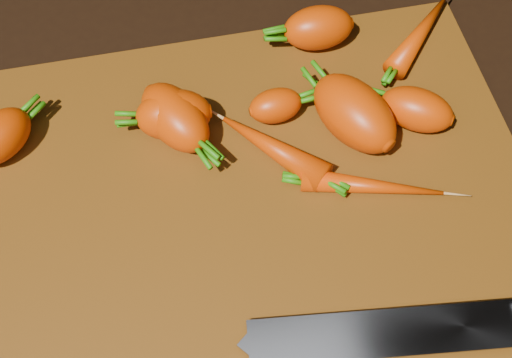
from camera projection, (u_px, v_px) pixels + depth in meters
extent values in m
cube|color=black|center=(258.00, 208.00, 0.65)|extent=(2.00, 2.00, 0.01)
cube|color=brown|center=(258.00, 202.00, 0.64)|extent=(0.50, 0.40, 0.01)
ellipsoid|color=#EB4204|center=(0.00, 137.00, 0.65)|extent=(0.08, 0.08, 0.04)
ellipsoid|color=#EB4204|center=(174.00, 115.00, 0.66)|extent=(0.07, 0.05, 0.05)
ellipsoid|color=#EB4204|center=(175.00, 117.00, 0.66)|extent=(0.08, 0.10, 0.05)
ellipsoid|color=#EB4204|center=(354.00, 113.00, 0.65)|extent=(0.09, 0.11, 0.06)
ellipsoid|color=#EB4204|center=(318.00, 28.00, 0.72)|extent=(0.07, 0.05, 0.04)
ellipsoid|color=#EB4204|center=(276.00, 106.00, 0.67)|extent=(0.05, 0.04, 0.03)
ellipsoid|color=#EB4204|center=(417.00, 109.00, 0.67)|extent=(0.08, 0.07, 0.04)
ellipsoid|color=#EB4204|center=(420.00, 33.00, 0.73)|extent=(0.10, 0.10, 0.02)
ellipsoid|color=#EB4204|center=(372.00, 186.00, 0.63)|extent=(0.13, 0.06, 0.02)
ellipsoid|color=#EB4204|center=(273.00, 148.00, 0.65)|extent=(0.10, 0.10, 0.03)
cube|color=gray|center=(248.00, 344.00, 0.56)|extent=(0.22, 0.07, 0.00)
cube|color=gray|center=(393.00, 333.00, 0.56)|extent=(0.02, 0.04, 0.02)
cube|color=black|center=(478.00, 326.00, 0.57)|extent=(0.13, 0.04, 0.02)
cylinder|color=#B2B2B7|center=(457.00, 324.00, 0.56)|extent=(0.01, 0.01, 0.00)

